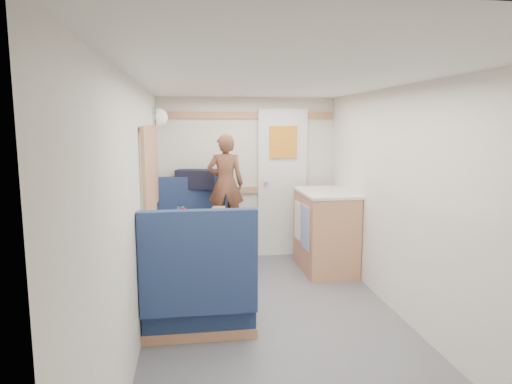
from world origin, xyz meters
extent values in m
plane|color=#515156|center=(0.00, 0.00, 0.00)|extent=(4.50, 4.50, 0.00)
plane|color=silver|center=(0.00, 0.00, 2.00)|extent=(4.50, 4.50, 0.00)
cube|color=silver|center=(0.00, 2.25, 1.00)|extent=(2.20, 0.02, 2.00)
cube|color=silver|center=(-1.10, 0.00, 1.00)|extent=(0.02, 4.50, 2.00)
cube|color=silver|center=(1.10, 0.00, 1.00)|extent=(0.02, 4.50, 2.00)
cube|color=#A7694B|center=(0.00, 2.23, 0.85)|extent=(2.15, 0.02, 0.08)
cube|color=#A7694B|center=(0.00, 2.23, 1.78)|extent=(2.15, 0.02, 0.08)
cube|color=#9CAB91|center=(-1.08, 1.00, 1.25)|extent=(0.04, 1.30, 0.72)
cube|color=white|center=(0.45, 2.22, 0.93)|extent=(0.62, 0.04, 1.86)
cube|color=orange|center=(0.45, 2.19, 1.45)|extent=(0.34, 0.03, 0.40)
cylinder|color=silver|center=(0.23, 2.17, 0.95)|extent=(0.04, 0.10, 0.04)
cube|color=white|center=(-0.65, 1.00, 0.70)|extent=(0.62, 0.92, 0.04)
cylinder|color=silver|center=(-0.65, 1.00, 0.35)|extent=(0.08, 0.08, 0.66)
cylinder|color=silver|center=(-0.65, 1.00, 0.01)|extent=(0.36, 0.36, 0.03)
cube|color=#161F48|center=(-0.65, 1.80, 0.23)|extent=(0.88, 0.50, 0.45)
cube|color=#161F48|center=(-0.65, 2.08, 0.65)|extent=(0.88, 0.10, 0.80)
cube|color=#A7694B|center=(-0.65, 1.80, 0.04)|extent=(0.90, 0.52, 0.08)
cube|color=#161F48|center=(-0.65, 0.20, 0.23)|extent=(0.88, 0.50, 0.45)
cube|color=#161F48|center=(-0.65, -0.08, 0.65)|extent=(0.88, 0.10, 0.80)
cube|color=#A7694B|center=(-0.65, 0.20, 0.04)|extent=(0.90, 0.52, 0.08)
cube|color=#A7694B|center=(-0.65, 2.12, 0.88)|extent=(0.90, 0.14, 0.04)
sphere|color=white|center=(-1.04, 1.85, 1.75)|extent=(0.20, 0.20, 0.20)
cube|color=#A7694B|center=(0.82, 1.55, 0.45)|extent=(0.54, 0.90, 0.90)
cube|color=silver|center=(0.82, 1.55, 0.91)|extent=(0.56, 0.92, 0.03)
cube|color=#5972B2|center=(0.54, 1.37, 0.55)|extent=(0.01, 0.30, 0.48)
cube|color=silver|center=(0.54, 1.73, 0.55)|extent=(0.01, 0.28, 0.44)
imported|color=brown|center=(-0.31, 1.69, 1.01)|extent=(0.43, 0.31, 1.12)
cube|color=black|center=(-0.63, 2.12, 1.01)|extent=(0.52, 0.35, 0.23)
cube|color=white|center=(-0.51, 0.81, 0.73)|extent=(0.34, 0.38, 0.02)
sphere|color=orange|center=(-0.44, 0.72, 0.77)|extent=(0.07, 0.07, 0.07)
cube|color=#F0DA8A|center=(-0.68, 0.85, 0.76)|extent=(0.12, 0.09, 0.04)
cylinder|color=white|center=(-0.77, 0.92, 0.72)|extent=(0.06, 0.06, 0.01)
cylinder|color=white|center=(-0.77, 0.92, 0.78)|extent=(0.01, 0.01, 0.10)
sphere|color=#470708|center=(-0.77, 0.92, 0.85)|extent=(0.08, 0.08, 0.08)
cylinder|color=silver|center=(-0.88, 0.64, 0.77)|extent=(0.07, 0.07, 0.11)
cylinder|color=white|center=(-0.81, 1.38, 0.77)|extent=(0.06, 0.06, 0.10)
cylinder|color=white|center=(-0.54, 1.05, 0.78)|extent=(0.07, 0.07, 0.11)
cylinder|color=brown|center=(-0.43, 0.96, 0.77)|extent=(0.06, 0.06, 0.10)
cylinder|color=black|center=(-0.64, 1.16, 0.77)|extent=(0.04, 0.04, 0.10)
cylinder|color=silver|center=(-0.65, 0.90, 0.77)|extent=(0.04, 0.04, 0.09)
cube|color=brown|center=(-0.43, 1.20, 0.77)|extent=(0.16, 0.26, 0.10)
camera|label=1|loc=(-0.69, -3.40, 1.68)|focal=32.00mm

